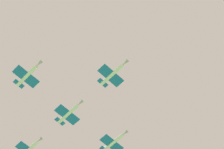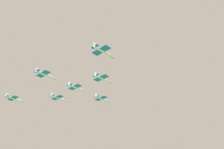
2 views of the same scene
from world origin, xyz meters
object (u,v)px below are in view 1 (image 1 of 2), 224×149
Objects in this scene: jet_port_inner at (113,143)px; jet_starboard_inner at (28,75)px; jet_lead at (113,74)px; jet_port_outer at (69,113)px; jet_port_trail at (29,149)px.

jet_starboard_inner is (19.79, 34.61, -0.16)m from jet_port_inner.
jet_lead is at bearing 135.00° from jet_starboard_inner.
jet_lead reaches higher than jet_port_inner.
jet_starboard_inner is at bearing 0.00° from jet_port_inner.
jet_port_inner is 1.00× the size of jet_port_outer.
jet_port_trail is at bearing -90.00° from jet_lead.
jet_port_trail is (38.07, -21.77, 0.08)m from jet_lead.
jet_port_trail reaches higher than jet_port_inner.
jet_port_trail is at bearing -129.81° from jet_starboard_inner.
jet_port_trail is (30.66, 5.43, 0.08)m from jet_port_inner.
jet_port_trail reaches higher than jet_lead.
jet_lead is at bearing 90.00° from jet_port_trail.
jet_starboard_inner is 1.00× the size of jet_port_outer.
jet_port_outer reaches higher than jet_starboard_inner.
jet_port_outer reaches higher than jet_port_inner.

